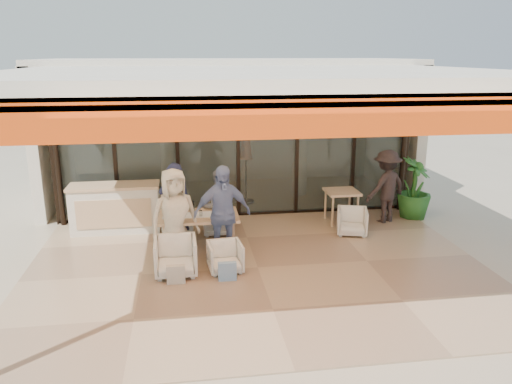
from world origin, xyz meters
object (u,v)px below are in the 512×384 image
diner_periwinkle (222,214)px  potted_palm (414,188)px  side_chair (352,220)px  dining_table (198,218)px  host_counter (115,208)px  diner_navy (175,204)px  side_table (342,195)px  chair_near_right (225,256)px  diner_cream (175,217)px  chair_far_right (217,220)px  chair_far_left (177,222)px  chair_near_left (176,255)px  standing_woman (386,187)px  diner_grey (219,207)px

diner_periwinkle → potted_palm: bearing=11.8°
diner_periwinkle → side_chair: bearing=8.9°
dining_table → host_counter: bearing=140.7°
diner_navy → side_table: (3.61, 0.81, -0.19)m
chair_near_right → diner_cream: 1.14m
dining_table → chair_far_right: size_ratio=2.49×
diner_cream → potted_palm: size_ratio=1.25×
chair_far_left → chair_near_left: (0.00, -1.90, 0.06)m
diner_periwinkle → standing_woman: size_ratio=1.08×
chair_near_left → chair_near_right: chair_near_left is taller
diner_grey → chair_far_left: bearing=-35.1°
chair_far_right → diner_cream: diner_cream is taller
dining_table → side_table: size_ratio=2.01×
diner_navy → diner_cream: size_ratio=0.95×
chair_near_left → side_chair: chair_near_left is taller
chair_far_right → side_chair: 2.80m
diner_navy → diner_periwinkle: bearing=127.3°
diner_periwinkle → side_chair: 2.99m
host_counter → chair_far_right: 2.15m
chair_far_left → diner_periwinkle: 1.74m
chair_near_right → diner_grey: bearing=84.3°
diner_grey → diner_periwinkle: diner_periwinkle is taller
chair_far_left → diner_grey: (0.84, -0.50, 0.45)m
chair_far_left → side_chair: 3.64m
diner_grey → chair_far_right: bearing=-94.3°
standing_woman → potted_palm: standing_woman is taller
chair_far_left → diner_navy: 0.73m
side_table → standing_woman: size_ratio=0.45×
side_table → side_chair: (0.00, -0.75, -0.33)m
diner_cream → side_table: size_ratio=2.34×
host_counter → side_chair: host_counter is taller
host_counter → chair_far_left: bearing=-18.7°
chair_far_left → diner_navy: size_ratio=0.36×
diner_grey → diner_cream: diner_cream is taller
diner_grey → diner_cream: bearing=42.7°
side_chair → diner_navy: bearing=-163.0°
dining_table → side_chair: bearing=9.0°
diner_grey → host_counter: bearing=-28.1°
side_table → chair_far_left: bearing=-175.1°
side_chair → potted_palm: 1.99m
chair_near_left → diner_grey: 1.68m
diner_cream → diner_periwinkle: diner_periwinkle is taller
chair_far_left → potted_palm: 5.38m
side_table → side_chair: side_table is taller
chair_far_right → side_table: bearing=-172.8°
chair_far_left → host_counter: bearing=-28.5°
chair_far_right → diner_grey: 0.67m
chair_near_left → standing_woman: 5.07m
diner_periwinkle → potted_palm: (4.51, 1.83, -0.19)m
potted_palm → chair_near_left: bearing=-156.5°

